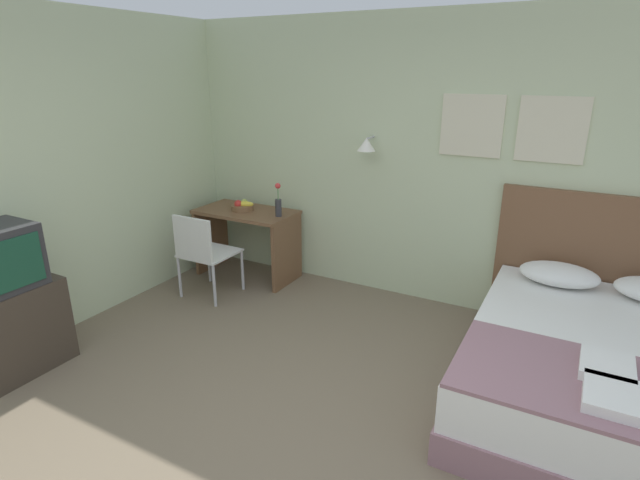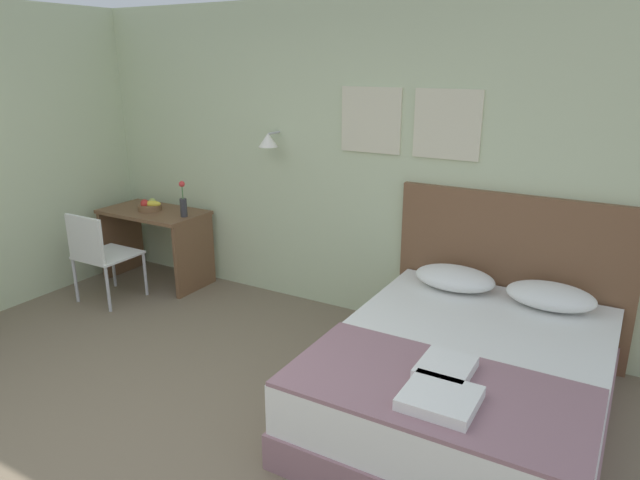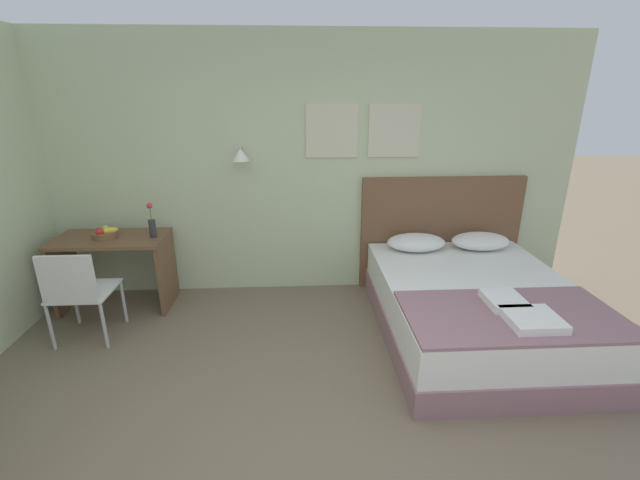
{
  "view_description": "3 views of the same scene",
  "coord_description": "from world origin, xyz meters",
  "views": [
    {
      "loc": [
        1.29,
        -1.87,
        2.17
      ],
      "look_at": [
        -0.32,
        1.07,
        1.0
      ],
      "focal_mm": 28.0,
      "sensor_mm": 36.0,
      "label": 1
    },
    {
      "loc": [
        2.32,
        -1.68,
        2.17
      ],
      "look_at": [
        0.32,
        1.79,
        0.89
      ],
      "focal_mm": 32.0,
      "sensor_mm": 36.0,
      "label": 2
    },
    {
      "loc": [
        -0.02,
        -1.82,
        2.1
      ],
      "look_at": [
        0.19,
        1.77,
        0.83
      ],
      "focal_mm": 24.0,
      "sensor_mm": 36.0,
      "label": 3
    }
  ],
  "objects": [
    {
      "name": "wall_back",
      "position": [
        0.01,
        2.59,
        1.33
      ],
      "size": [
        5.83,
        0.31,
        2.65
      ],
      "color": "beige",
      "rests_on": "ground_plane"
    },
    {
      "name": "bed",
      "position": [
        1.55,
        1.47,
        0.26
      ],
      "size": [
        1.62,
        2.07,
        0.52
      ],
      "color": "gray",
      "rests_on": "ground_plane"
    },
    {
      "name": "headboard",
      "position": [
        1.55,
        2.53,
        0.62
      ],
      "size": [
        1.74,
        0.06,
        1.23
      ],
      "color": "brown",
      "rests_on": "ground_plane"
    },
    {
      "name": "pillow_left",
      "position": [
        1.21,
        2.26,
        0.61
      ],
      "size": [
        0.6,
        0.38,
        0.17
      ],
      "color": "white",
      "rests_on": "bed"
    },
    {
      "name": "pillow_right",
      "position": [
        1.89,
        2.26,
        0.61
      ],
      "size": [
        0.6,
        0.38,
        0.17
      ],
      "color": "white",
      "rests_on": "bed"
    },
    {
      "name": "throw_blanket",
      "position": [
        1.55,
        0.87,
        0.54
      ],
      "size": [
        1.58,
        0.83,
        0.02
      ],
      "color": "gray",
      "rests_on": "bed"
    },
    {
      "name": "folded_towel_near_foot",
      "position": [
        1.55,
        1.01,
        0.58
      ],
      "size": [
        0.28,
        0.32,
        0.06
      ],
      "color": "white",
      "rests_on": "throw_blanket"
    },
    {
      "name": "folded_towel_mid_bed",
      "position": [
        1.62,
        0.72,
        0.58
      ],
      "size": [
        0.36,
        0.34,
        0.06
      ],
      "color": "white",
      "rests_on": "throw_blanket"
    },
    {
      "name": "desk",
      "position": [
        -1.84,
        2.22,
        0.5
      ],
      "size": [
        1.05,
        0.58,
        0.74
      ],
      "color": "brown",
      "rests_on": "ground_plane"
    },
    {
      "name": "desk_chair",
      "position": [
        -1.88,
        1.55,
        0.51
      ],
      "size": [
        0.48,
        0.48,
        0.86
      ],
      "color": "white",
      "rests_on": "ground_plane"
    },
    {
      "name": "fruit_bowl",
      "position": [
        -1.87,
        2.21,
        0.78
      ],
      "size": [
        0.25,
        0.23,
        0.11
      ],
      "color": "brown",
      "rests_on": "desk"
    },
    {
      "name": "flower_vase",
      "position": [
        -1.41,
        2.2,
        0.87
      ],
      "size": [
        0.07,
        0.07,
        0.34
      ],
      "color": "#333338",
      "rests_on": "desk"
    }
  ]
}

